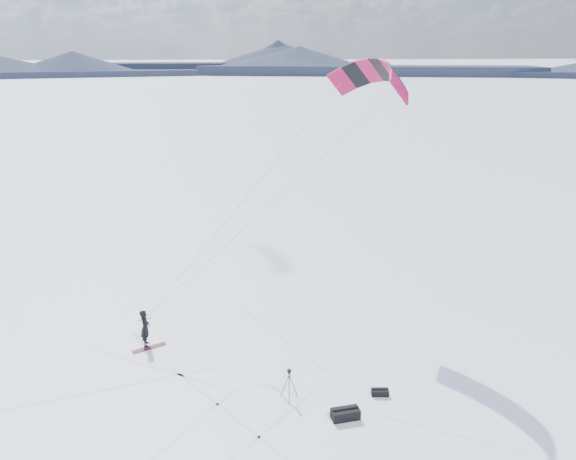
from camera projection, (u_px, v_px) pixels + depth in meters
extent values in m
plane|color=white|center=(243.00, 393.00, 20.87)|extent=(1800.00, 1800.00, 0.00)
cube|color=#182332|center=(552.00, 72.00, 294.26)|extent=(145.33, 128.71, 4.20)
cone|color=#182332|center=(552.00, 67.00, 293.63)|extent=(89.94, 89.94, 8.00)
cube|color=#182332|center=(371.00, 70.00, 321.50)|extent=(156.07, 96.69, 4.20)
cone|color=#182332|center=(371.00, 66.00, 320.86)|extent=(82.96, 82.96, 8.00)
cube|color=#182332|center=(205.00, 70.00, 321.96)|extent=(152.94, 56.08, 4.20)
cone|color=#182332|center=(205.00, 66.00, 321.32)|extent=(68.60, 68.60, 8.00)
cube|color=#182332|center=(25.00, 72.00, 295.62)|extent=(156.25, 77.25, 4.20)
cone|color=#182332|center=(24.00, 67.00, 294.98)|extent=(76.64, 76.64, 8.00)
cube|color=silver|center=(151.00, 435.00, 18.61)|extent=(3.52, 7.29, 0.01)
cube|color=silver|center=(198.00, 390.00, 21.10)|extent=(6.45, 7.79, 0.01)
cube|color=silver|center=(235.00, 354.00, 23.59)|extent=(11.66, 3.07, 0.01)
cube|color=silver|center=(308.00, 434.00, 18.64)|extent=(1.27, 5.91, 0.01)
cube|color=silver|center=(337.00, 389.00, 21.13)|extent=(6.52, 4.83, 0.01)
imported|color=black|center=(147.00, 345.00, 24.32)|extent=(0.43, 0.62, 1.64)
cube|color=maroon|center=(149.00, 348.00, 24.03)|extent=(1.47, 0.78, 0.04)
cylinder|color=black|center=(293.00, 385.00, 20.48)|extent=(0.36, 0.14, 1.02)
cylinder|color=black|center=(285.00, 385.00, 20.48)|extent=(0.29, 0.27, 1.02)
cylinder|color=black|center=(289.00, 389.00, 20.24)|extent=(0.11, 0.37, 1.02)
cylinder|color=black|center=(289.00, 378.00, 20.30)|extent=(0.03, 0.03, 0.33)
cube|color=black|center=(289.00, 373.00, 20.23)|extent=(0.08, 0.08, 0.05)
cube|color=black|center=(289.00, 371.00, 20.20)|extent=(0.14, 0.12, 0.10)
cylinder|color=black|center=(289.00, 370.00, 20.28)|extent=(0.07, 0.10, 0.07)
cube|color=black|center=(345.00, 414.00, 19.38)|extent=(0.99, 0.48, 0.37)
cylinder|color=black|center=(346.00, 409.00, 19.32)|extent=(0.93, 0.11, 0.09)
cube|color=black|center=(380.00, 392.00, 20.73)|extent=(0.69, 0.44, 0.24)
cylinder|color=black|center=(380.00, 389.00, 20.69)|extent=(0.60, 0.20, 0.07)
cube|color=#B10E42|center=(399.00, 87.00, 22.73)|extent=(1.26, 0.96, 1.43)
cube|color=black|center=(397.00, 78.00, 23.40)|extent=(1.11, 1.04, 1.32)
cube|color=#B10E42|center=(391.00, 72.00, 24.16)|extent=(0.95, 1.07, 1.18)
cube|color=black|center=(382.00, 70.00, 24.97)|extent=(1.10, 1.07, 1.04)
cube|color=#B10E42|center=(370.00, 71.00, 25.75)|extent=(1.25, 1.04, 1.18)
cube|color=black|center=(356.00, 75.00, 26.47)|extent=(1.37, 0.95, 1.32)
cube|color=#B10E42|center=(342.00, 81.00, 27.08)|extent=(1.48, 0.82, 1.43)
cylinder|color=gray|center=(268.00, 206.00, 23.34)|extent=(10.79, 0.62, 9.55)
cylinder|color=gray|center=(249.00, 193.00, 25.51)|extent=(9.93, 4.29, 9.55)
cylinder|color=black|center=(144.00, 319.00, 23.95)|extent=(0.55, 0.13, 0.03)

